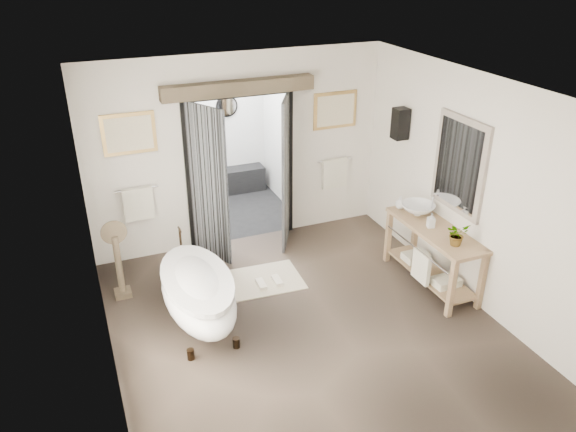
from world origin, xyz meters
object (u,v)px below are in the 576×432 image
(clawfoot_tub, at_px, (198,292))
(basin, at_px, (418,209))
(rug, at_px, (258,281))
(vanity, at_px, (432,252))

(clawfoot_tub, distance_m, basin, 3.20)
(rug, bearing_deg, clawfoot_tub, -148.84)
(rug, bearing_deg, vanity, -23.38)
(clawfoot_tub, relative_size, rug, 1.52)
(clawfoot_tub, bearing_deg, basin, 1.78)
(vanity, height_order, rug, vanity)
(vanity, distance_m, rug, 2.40)
(vanity, relative_size, rug, 1.33)
(clawfoot_tub, relative_size, vanity, 1.14)
(clawfoot_tub, xyz_separation_m, rug, (0.97, 0.59, -0.43))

